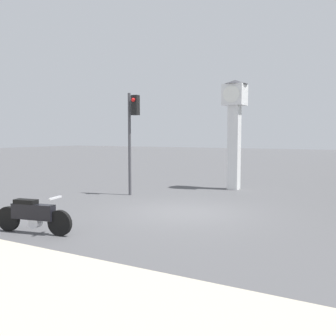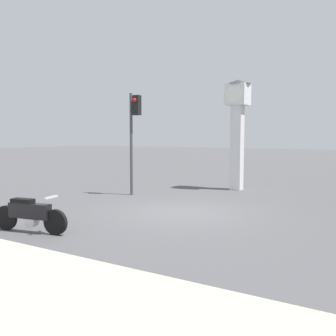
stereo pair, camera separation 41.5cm
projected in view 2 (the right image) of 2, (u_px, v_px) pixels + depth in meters
ground_plane at (182, 212)px, 12.03m from camera, size 120.00×120.00×0.00m
motorcycle at (30, 214)px, 9.53m from camera, size 2.16×0.63×0.96m
clock_tower at (237, 118)px, 16.83m from camera, size 1.12×1.12×4.96m
traffic_light at (134, 125)px, 15.30m from camera, size 0.50×0.35×4.19m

